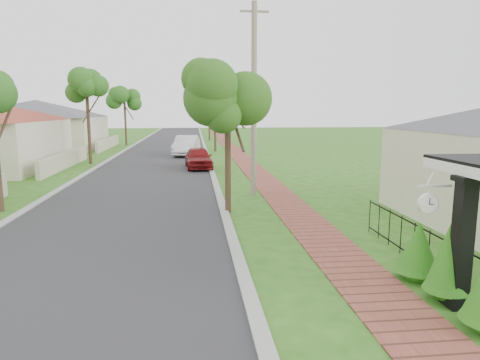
{
  "coord_description": "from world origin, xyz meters",
  "views": [
    {
      "loc": [
        -0.4,
        -8.19,
        3.71
      ],
      "look_at": [
        1.03,
        5.09,
        1.5
      ],
      "focal_mm": 32.0,
      "sensor_mm": 36.0,
      "label": 1
    }
  ],
  "objects_px": {
    "parked_car_red": "(198,158)",
    "near_tree": "(228,102)",
    "porch_post": "(461,249)",
    "station_clock": "(428,202)",
    "parked_car_white": "(187,146)",
    "utility_pole": "(254,100)"
  },
  "relations": [
    {
      "from": "parked_car_red",
      "to": "near_tree",
      "type": "height_order",
      "value": "near_tree"
    },
    {
      "from": "porch_post",
      "to": "parked_car_red",
      "type": "xyz_separation_m",
      "value": [
        -4.68,
        19.88,
        -0.45
      ]
    },
    {
      "from": "parked_car_red",
      "to": "station_clock",
      "type": "xyz_separation_m",
      "value": [
        4.19,
        -19.48,
        1.28
      ]
    },
    {
      "from": "parked_car_white",
      "to": "station_clock",
      "type": "xyz_separation_m",
      "value": [
        5.06,
        -27.34,
        1.16
      ]
    },
    {
      "from": "parked_car_red",
      "to": "parked_car_white",
      "type": "xyz_separation_m",
      "value": [
        -0.87,
        7.86,
        0.12
      ]
    },
    {
      "from": "station_clock",
      "to": "porch_post",
      "type": "bearing_deg",
      "value": -39.21
    },
    {
      "from": "porch_post",
      "to": "parked_car_white",
      "type": "height_order",
      "value": "porch_post"
    },
    {
      "from": "near_tree",
      "to": "porch_post",
      "type": "bearing_deg",
      "value": -64.89
    },
    {
      "from": "porch_post",
      "to": "parked_car_red",
      "type": "distance_m",
      "value": 20.42
    },
    {
      "from": "parked_car_red",
      "to": "station_clock",
      "type": "relative_size",
      "value": 5.93
    },
    {
      "from": "near_tree",
      "to": "station_clock",
      "type": "height_order",
      "value": "near_tree"
    },
    {
      "from": "near_tree",
      "to": "station_clock",
      "type": "bearing_deg",
      "value": -66.78
    },
    {
      "from": "parked_car_white",
      "to": "station_clock",
      "type": "relative_size",
      "value": 7.23
    },
    {
      "from": "porch_post",
      "to": "utility_pole",
      "type": "xyz_separation_m",
      "value": [
        -2.4,
        11.0,
        2.97
      ]
    },
    {
      "from": "station_clock",
      "to": "utility_pole",
      "type": "bearing_deg",
      "value": 100.19
    },
    {
      "from": "utility_pole",
      "to": "station_clock",
      "type": "height_order",
      "value": "utility_pole"
    },
    {
      "from": "near_tree",
      "to": "utility_pole",
      "type": "relative_size",
      "value": 0.62
    },
    {
      "from": "station_clock",
      "to": "parked_car_white",
      "type": "bearing_deg",
      "value": 100.49
    },
    {
      "from": "parked_car_red",
      "to": "porch_post",
      "type": "bearing_deg",
      "value": -80.78
    },
    {
      "from": "parked_car_red",
      "to": "near_tree",
      "type": "distance_m",
      "value": 12.36
    },
    {
      "from": "parked_car_white",
      "to": "porch_post",
      "type": "bearing_deg",
      "value": -70.87
    },
    {
      "from": "parked_car_red",
      "to": "station_clock",
      "type": "bearing_deg",
      "value": -81.89
    }
  ]
}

